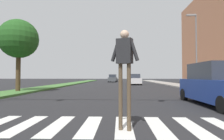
# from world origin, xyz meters

# --- Properties ---
(ground_plane) EXTENTS (140.00, 140.00, 0.00)m
(ground_plane) POSITION_xyz_m (0.00, 30.00, 0.00)
(ground_plane) COLOR #262628
(crosswalk) EXTENTS (6.75, 2.20, 0.01)m
(crosswalk) POSITION_xyz_m (0.00, 7.47, 0.00)
(crosswalk) COLOR silver
(crosswalk) RESTS_ON ground_plane
(median_strip) EXTENTS (2.53, 64.00, 0.15)m
(median_strip) POSITION_xyz_m (-7.82, 28.00, 0.07)
(median_strip) COLOR #477A38
(median_strip) RESTS_ON ground_plane
(tree_mid) EXTENTS (3.16, 3.16, 5.83)m
(tree_mid) POSITION_xyz_m (-7.90, 17.27, 4.37)
(tree_mid) COLOR #4C3823
(tree_mid) RESTS_ON median_strip
(sidewalk_right) EXTENTS (3.00, 64.00, 0.15)m
(sidewalk_right) POSITION_xyz_m (8.62, 28.00, 0.07)
(sidewalk_right) COLOR #9E9991
(sidewalk_right) RESTS_ON ground_plane
(street_lamp_right) EXTENTS (1.02, 0.24, 7.50)m
(street_lamp_right) POSITION_xyz_m (8.02, 21.45, 4.59)
(street_lamp_right) COLOR slate
(street_lamp_right) RESTS_ON sidewalk_right
(pedestrian_performer) EXTENTS (0.73, 0.36, 2.49)m
(pedestrian_performer) POSITION_xyz_m (0.46, 7.06, 1.66)
(pedestrian_performer) COLOR brown
(pedestrian_performer) RESTS_ON ground_plane
(suv_crossing) EXTENTS (2.07, 4.65, 1.97)m
(suv_crossing) POSITION_xyz_m (4.84, 11.16, 0.93)
(suv_crossing) COLOR navy
(suv_crossing) RESTS_ON ground_plane
(sedan_midblock) EXTENTS (1.78, 4.26, 1.69)m
(sedan_midblock) POSITION_xyz_m (2.82, 32.04, 0.78)
(sedan_midblock) COLOR silver
(sedan_midblock) RESTS_ON ground_plane
(sedan_distant) EXTENTS (2.11, 4.40, 1.73)m
(sedan_distant) POSITION_xyz_m (-1.15, 44.84, 0.80)
(sedan_distant) COLOR #474C51
(sedan_distant) RESTS_ON ground_plane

